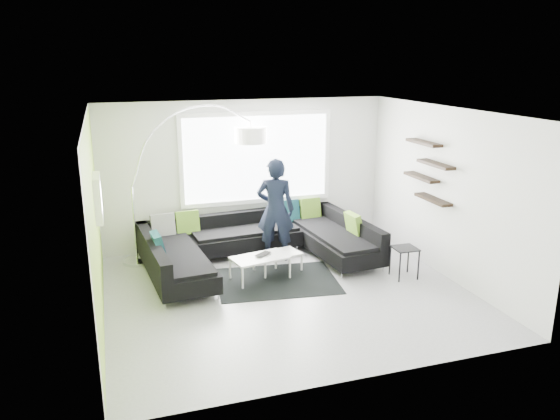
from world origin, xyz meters
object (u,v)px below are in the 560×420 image
object	(u,v)px
person	(275,210)
laptop	(265,255)
sectional_sofa	(259,246)
arc_lamp	(132,188)
side_table	(404,262)
coffee_table	(269,264)

from	to	relation	value
person	laptop	bearing A→B (deg)	83.78
sectional_sofa	laptop	size ratio (longest dim) A/B	10.54
sectional_sofa	laptop	xyz separation A→B (m)	(-0.05, -0.55, 0.03)
arc_lamp	side_table	world-z (taller)	arc_lamp
arc_lamp	laptop	size ratio (longest dim) A/B	7.19
arc_lamp	side_table	xyz separation A→B (m)	(4.20, -2.06, -1.11)
sectional_sofa	coffee_table	distance (m)	0.50
coffee_table	laptop	distance (m)	0.24
arc_lamp	laptop	world-z (taller)	arc_lamp
side_table	laptop	distance (m)	2.32
laptop	arc_lamp	bearing A→B (deg)	109.44
sectional_sofa	coffee_table	bearing A→B (deg)	-88.38
arc_lamp	coffee_table	bearing A→B (deg)	-36.07
sectional_sofa	side_table	xyz separation A→B (m)	(2.16, -1.25, -0.10)
coffee_table	person	size ratio (longest dim) A/B	0.63
arc_lamp	laptop	xyz separation A→B (m)	(1.99, -1.36, -0.98)
arc_lamp	side_table	distance (m)	4.81
coffee_table	side_table	distance (m)	2.25
coffee_table	arc_lamp	xyz separation A→B (m)	(-2.09, 1.27, 1.18)
arc_lamp	person	xyz separation A→B (m)	(2.43, -0.56, -0.45)
person	side_table	bearing A→B (deg)	162.09
arc_lamp	person	bearing A→B (deg)	-17.81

